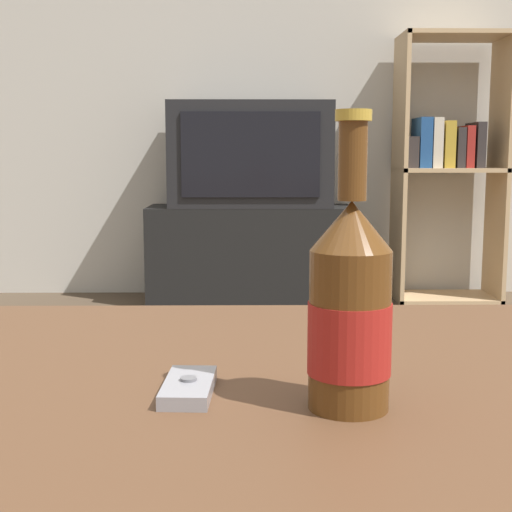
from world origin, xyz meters
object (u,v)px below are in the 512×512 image
Objects in this scene: tv_stand at (251,254)px; beer_bottle at (350,309)px; television at (250,155)px; cell_phone at (189,387)px; bookshelf at (446,161)px.

tv_stand is 2.82m from beer_bottle.
cell_phone is (-0.07, -2.75, -0.23)m from television.
television is 0.95m from bookshelf.
television reaches higher than tv_stand.
beer_bottle is at bearing -11.81° from cell_phone.
bookshelf reaches higher than television.
bookshelf is (0.95, 0.04, 0.45)m from tv_stand.
cell_phone is at bearing -91.51° from television.
cell_phone is (-0.07, -2.75, 0.25)m from tv_stand.
bookshelf is (0.95, 0.04, -0.03)m from television.
bookshelf is 2.97m from beer_bottle.
beer_bottle is 2.65× the size of cell_phone.
bookshelf reaches higher than cell_phone.
television reaches higher than cell_phone.
bookshelf is at bearing 72.60° from cell_phone.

